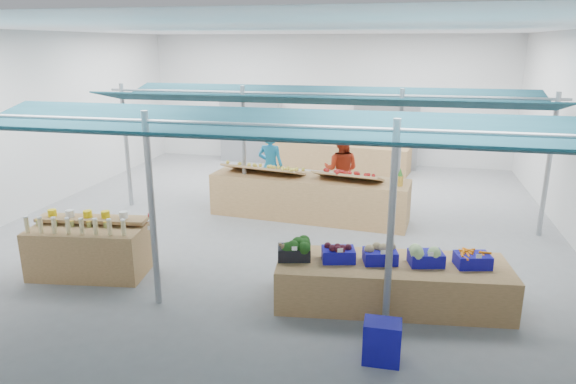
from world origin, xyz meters
name	(u,v)px	position (x,y,z in m)	size (l,w,h in m)	color
floor	(281,223)	(0.00, 0.00, 0.00)	(13.00, 13.00, 0.00)	slate
hall	(295,99)	(0.00, 1.44, 2.65)	(13.00, 13.00, 13.00)	silver
pole_grid	(298,164)	(0.75, -1.75, 1.81)	(10.00, 4.60, 3.00)	gray
awnings	(298,110)	(0.75, -1.75, 2.78)	(9.50, 7.08, 0.30)	#0B2831
back_shelving_left	(251,132)	(-2.50, 6.00, 1.00)	(2.00, 0.50, 2.00)	#B23F33
back_shelving_right	(385,137)	(2.00, 6.00, 1.00)	(2.00, 0.50, 2.00)	#B23F33
bottle_shelf	(89,249)	(-2.63, -3.31, 0.47)	(2.05, 1.40, 1.15)	olive
veg_counter	(391,283)	(2.55, -3.22, 0.34)	(3.52, 1.17, 0.68)	olive
fruit_counter	(309,197)	(0.53, 0.54, 0.49)	(4.54, 1.08, 0.97)	olive
far_counter	(337,156)	(0.51, 5.49, 0.42)	(4.61, 0.92, 0.83)	olive
crate_stack	(382,342)	(2.49, -4.79, 0.28)	(0.47, 0.33, 0.56)	#100D92
vendor_left	(271,166)	(-0.67, 1.64, 0.91)	(0.66, 0.43, 1.81)	#1B7BB0
vendor_right	(341,170)	(1.13, 1.64, 0.91)	(0.88, 0.69, 1.81)	#A32A14
crate_broccoli	(294,249)	(1.04, -3.40, 0.84)	(0.57, 0.46, 0.35)	black
crate_beets	(338,253)	(1.72, -3.32, 0.82)	(0.57, 0.46, 0.29)	#100D92
crate_celeriac	(380,254)	(2.35, -3.24, 0.83)	(0.57, 0.46, 0.31)	#100D92
crate_cabbage	(426,255)	(3.03, -3.16, 0.84)	(0.57, 0.46, 0.35)	#100D92
crate_carrots	(473,259)	(3.71, -3.08, 0.80)	(0.57, 0.46, 0.29)	#100D92
sparrow	(283,246)	(0.90, -3.54, 0.93)	(0.12, 0.09, 0.11)	brown
pole_ribbon	(151,216)	(-1.53, -3.08, 1.08)	(0.12, 0.12, 0.28)	#BA0C12
apple_heap_yellow	(263,168)	(-0.56, 0.54, 1.14)	(2.00, 1.04, 0.27)	#997247
apple_heap_red	(348,174)	(1.43, 0.35, 1.14)	(1.60, 0.97, 0.27)	#997247
pineapple	(400,178)	(2.56, 0.25, 1.15)	(0.14, 0.14, 0.39)	#8C6019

